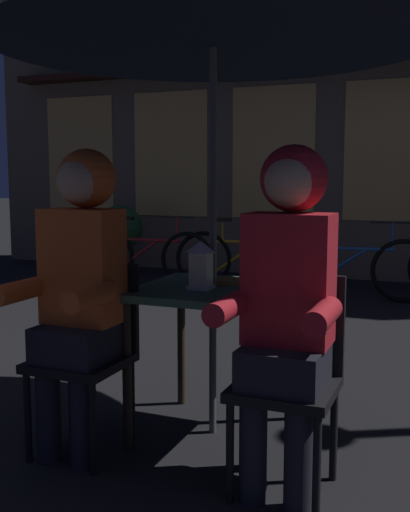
{
  "coord_description": "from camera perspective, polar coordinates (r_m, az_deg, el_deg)",
  "views": [
    {
      "loc": [
        1.08,
        -2.77,
        1.26
      ],
      "look_at": [
        0.0,
        -0.1,
        0.9
      ],
      "focal_mm": 43.47,
      "sensor_mm": 36.0,
      "label": 1
    }
  ],
  "objects": [
    {
      "name": "bicycle_nearest",
      "position": [
        7.4,
        -5.35,
        -0.04
      ],
      "size": [
        1.68,
        0.1,
        0.84
      ],
      "color": "black",
      "rests_on": "ground_plane"
    },
    {
      "name": "chair_left",
      "position": [
        2.97,
        -10.68,
        -8.12
      ],
      "size": [
        0.4,
        0.4,
        0.87
      ],
      "color": "black",
      "rests_on": "ground_plane"
    },
    {
      "name": "person_right_hooded",
      "position": [
        2.46,
        7.58,
        -2.71
      ],
      "size": [
        0.45,
        0.56,
        1.4
      ],
      "color": "black",
      "rests_on": "ground_plane"
    },
    {
      "name": "person_left_hooded",
      "position": [
        2.85,
        -11.47,
        -1.44
      ],
      "size": [
        0.45,
        0.56,
        1.4
      ],
      "color": "black",
      "rests_on": "ground_plane"
    },
    {
      "name": "ground_plane",
      "position": [
        3.23,
        0.71,
        -15.89
      ],
      "size": [
        60.0,
        60.0,
        0.0
      ],
      "primitive_type": "plane",
      "color": "black"
    },
    {
      "name": "bicycle_second",
      "position": [
        7.16,
        3.85,
        -0.25
      ],
      "size": [
        1.65,
        0.39,
        0.84
      ],
      "color": "black",
      "rests_on": "ground_plane"
    },
    {
      "name": "cafe_table",
      "position": [
        3.04,
        0.73,
        -4.75
      ],
      "size": [
        0.72,
        0.72,
        0.74
      ],
      "color": "#42664C",
      "rests_on": "ground_plane"
    },
    {
      "name": "patio_umbrella",
      "position": [
        3.08,
        0.77,
        22.07
      ],
      "size": [
        2.1,
        2.1,
        2.31
      ],
      "color": "#4C4C51",
      "rests_on": "ground_plane"
    },
    {
      "name": "potted_plant",
      "position": [
        8.33,
        -7.82,
        2.09
      ],
      "size": [
        0.6,
        0.6,
        0.92
      ],
      "color": "brown",
      "rests_on": "ground_plane"
    },
    {
      "name": "chair_right",
      "position": [
        2.6,
        7.77,
        -10.3
      ],
      "size": [
        0.4,
        0.4,
        0.87
      ],
      "color": "black",
      "rests_on": "ground_plane"
    },
    {
      "name": "lantern",
      "position": [
        2.95,
        -0.38,
        -0.72
      ],
      "size": [
        0.11,
        0.11,
        0.23
      ],
      "color": "white",
      "rests_on": "cafe_table"
    },
    {
      "name": "bicycle_third",
      "position": [
        6.62,
        13.37,
        -1.04
      ],
      "size": [
        1.67,
        0.3,
        0.84
      ],
      "color": "black",
      "rests_on": "ground_plane"
    },
    {
      "name": "book",
      "position": [
        3.12,
        1.77,
        -2.33
      ],
      "size": [
        0.22,
        0.18,
        0.02
      ],
      "primitive_type": "cube",
      "rotation": [
        0.0,
        0.0,
        0.21
      ],
      "color": "olive",
      "rests_on": "cafe_table"
    },
    {
      "name": "shopfront_building",
      "position": [
        8.5,
        12.05,
        19.36
      ],
      "size": [
        10.0,
        0.93,
        6.2
      ],
      "color": "#6B5B4C",
      "rests_on": "ground_plane"
    }
  ]
}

